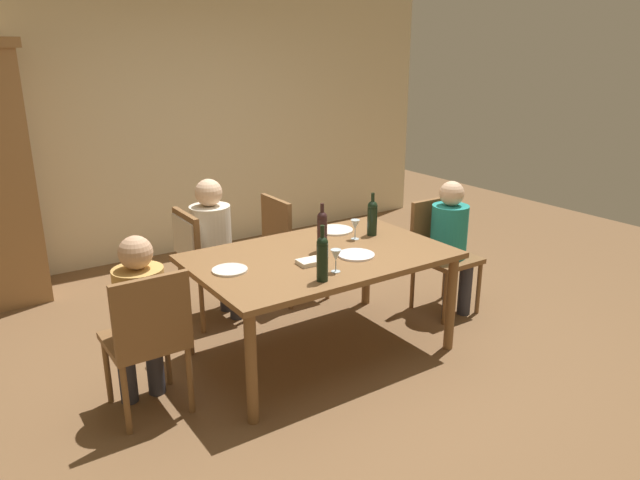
% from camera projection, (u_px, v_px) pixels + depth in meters
% --- Properties ---
extents(ground_plane, '(10.00, 10.00, 0.00)m').
position_uv_depth(ground_plane, '(320.00, 351.00, 4.31)').
color(ground_plane, brown).
extents(rear_room_partition, '(6.40, 0.12, 2.70)m').
position_uv_depth(rear_room_partition, '(170.00, 124.00, 6.06)').
color(rear_room_partition, beige).
rests_on(rear_room_partition, ground_plane).
extents(dining_table, '(1.75, 1.12, 0.75)m').
position_uv_depth(dining_table, '(320.00, 264.00, 4.10)').
color(dining_table, brown).
rests_on(dining_table, ground_plane).
extents(chair_far_left, '(0.46, 0.44, 0.92)m').
position_uv_depth(chair_far_left, '(197.00, 252.00, 4.59)').
color(chair_far_left, brown).
rests_on(chair_far_left, ground_plane).
extents(chair_left_end, '(0.44, 0.44, 0.92)m').
position_uv_depth(chair_left_end, '(148.00, 334.00, 3.41)').
color(chair_left_end, brown).
rests_on(chair_left_end, ground_plane).
extents(chair_right_end, '(0.44, 0.44, 0.92)m').
position_uv_depth(chair_right_end, '(440.00, 247.00, 4.88)').
color(chair_right_end, brown).
rests_on(chair_right_end, ground_plane).
extents(chair_far_right, '(0.44, 0.44, 0.92)m').
position_uv_depth(chair_far_right, '(288.00, 241.00, 5.05)').
color(chair_far_right, brown).
rests_on(chair_far_right, ground_plane).
extents(person_woman_host, '(0.36, 0.32, 1.15)m').
position_uv_depth(person_woman_host, '(215.00, 240.00, 4.65)').
color(person_woman_host, '#33333D').
rests_on(person_woman_host, ground_plane).
extents(person_man_bearded, '(0.29, 0.34, 1.10)m').
position_uv_depth(person_man_bearded, '(140.00, 310.00, 3.47)').
color(person_man_bearded, '#33333D').
rests_on(person_man_bearded, ground_plane).
extents(person_man_guest, '(0.29, 0.34, 1.11)m').
position_uv_depth(person_man_guest, '(451.00, 238.00, 4.76)').
color(person_man_guest, '#33333D').
rests_on(person_man_guest, ground_plane).
extents(wine_bottle_tall_green, '(0.07, 0.07, 0.35)m').
position_uv_depth(wine_bottle_tall_green, '(322.00, 257.00, 3.56)').
color(wine_bottle_tall_green, black).
rests_on(wine_bottle_tall_green, dining_table).
extents(wine_bottle_dark_red, '(0.08, 0.08, 0.33)m').
position_uv_depth(wine_bottle_dark_red, '(372.00, 217.00, 4.44)').
color(wine_bottle_dark_red, black).
rests_on(wine_bottle_dark_red, dining_table).
extents(wine_bottle_short_olive, '(0.07, 0.07, 0.34)m').
position_uv_depth(wine_bottle_short_olive, '(322.00, 230.00, 4.09)').
color(wine_bottle_short_olive, black).
rests_on(wine_bottle_short_olive, dining_table).
extents(wine_glass_near_left, '(0.07, 0.07, 0.15)m').
position_uv_depth(wine_glass_near_left, '(336.00, 256.00, 3.72)').
color(wine_glass_near_left, silver).
rests_on(wine_glass_near_left, dining_table).
extents(wine_glass_centre, '(0.07, 0.07, 0.15)m').
position_uv_depth(wine_glass_centre, '(355.00, 225.00, 4.35)').
color(wine_glass_centre, silver).
rests_on(wine_glass_centre, dining_table).
extents(dinner_plate_host, '(0.25, 0.25, 0.01)m').
position_uv_depth(dinner_plate_host, '(356.00, 255.00, 4.04)').
color(dinner_plate_host, white).
rests_on(dinner_plate_host, dining_table).
extents(dinner_plate_guest_left, '(0.28, 0.28, 0.01)m').
position_uv_depth(dinner_plate_guest_left, '(335.00, 230.00, 4.58)').
color(dinner_plate_guest_left, white).
rests_on(dinner_plate_guest_left, dining_table).
extents(dinner_plate_guest_right, '(0.23, 0.23, 0.01)m').
position_uv_depth(dinner_plate_guest_right, '(230.00, 270.00, 3.76)').
color(dinner_plate_guest_right, silver).
rests_on(dinner_plate_guest_right, dining_table).
extents(folded_napkin, '(0.17, 0.13, 0.03)m').
position_uv_depth(folded_napkin, '(310.00, 262.00, 3.88)').
color(folded_napkin, beige).
rests_on(folded_napkin, dining_table).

